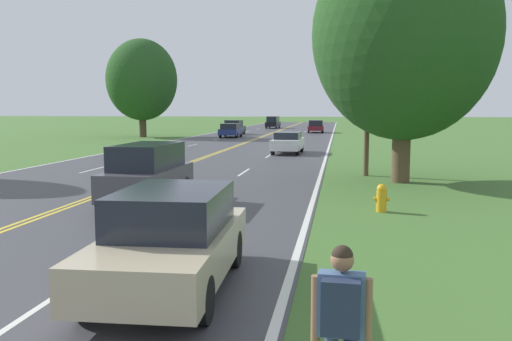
# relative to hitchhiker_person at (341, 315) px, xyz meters

# --- Properties ---
(hitchhiker_person) EXTENTS (0.58, 0.43, 1.71)m
(hitchhiker_person) POSITION_rel_hitchhiker_person_xyz_m (0.00, 0.00, 0.00)
(hitchhiker_person) COLOR #475175
(hitchhiker_person) RESTS_ON ground
(fire_hydrant) EXTENTS (0.46, 0.30, 0.82)m
(fire_hydrant) POSITION_rel_hitchhiker_person_xyz_m (1.19, 10.88, -0.63)
(fire_hydrant) COLOR gold
(fire_hydrant) RESTS_ON ground
(utility_pole_midground) EXTENTS (1.80, 0.24, 9.83)m
(utility_pole_midground) POSITION_rel_hitchhiker_person_xyz_m (1.12, 19.50, 4.03)
(utility_pole_midground) COLOR brown
(utility_pole_midground) RESTS_ON ground
(tree_left_verge) EXTENTS (7.34, 7.34, 10.19)m
(tree_left_verge) POSITION_rel_hitchhiker_person_xyz_m (-20.55, 49.52, 4.90)
(tree_left_verge) COLOR #473828
(tree_left_verge) RESTS_ON ground
(tree_mid_treeline) EXTENTS (7.31, 7.31, 10.13)m
(tree_mid_treeline) POSITION_rel_hitchhiker_person_xyz_m (2.42, 17.50, 4.86)
(tree_mid_treeline) COLOR brown
(tree_mid_treeline) RESTS_ON ground
(car_champagne_sedan_nearest) EXTENTS (2.06, 4.55, 1.66)m
(car_champagne_sedan_nearest) POSITION_rel_hitchhiker_person_xyz_m (-2.77, 3.45, -0.20)
(car_champagne_sedan_nearest) COLOR black
(car_champagne_sedan_nearest) RESTS_ON ground
(car_dark_grey_suv_approaching) EXTENTS (1.73, 4.27, 1.90)m
(car_dark_grey_suv_approaching) POSITION_rel_hitchhiker_person_xyz_m (-5.92, 10.98, -0.05)
(car_dark_grey_suv_approaching) COLOR black
(car_dark_grey_suv_approaching) RESTS_ON ground
(car_white_sedan_mid_near) EXTENTS (1.94, 4.49, 1.43)m
(car_white_sedan_mid_near) POSITION_rel_hitchhiker_person_xyz_m (-3.47, 30.99, -0.29)
(car_white_sedan_mid_near) COLOR black
(car_white_sedan_mid_near) RESTS_ON ground
(car_dark_blue_hatchback_mid_far) EXTENTS (1.91, 3.94, 1.45)m
(car_dark_blue_hatchback_mid_far) POSITION_rel_hitchhiker_person_xyz_m (-11.30, 50.44, -0.27)
(car_dark_blue_hatchback_mid_far) COLOR black
(car_dark_blue_hatchback_mid_far) RESTS_ON ground
(car_dark_green_sedan_receding) EXTENTS (2.08, 4.18, 1.66)m
(car_dark_green_sedan_receding) POSITION_rel_hitchhiker_person_xyz_m (-12.17, 56.58, -0.22)
(car_dark_green_sedan_receding) COLOR black
(car_dark_green_sedan_receding) RESTS_ON ground
(car_maroon_hatchback_distant) EXTENTS (2.12, 4.31, 1.55)m
(car_maroon_hatchback_distant) POSITION_rel_hitchhiker_person_xyz_m (-3.06, 62.76, -0.22)
(car_maroon_hatchback_distant) COLOR black
(car_maroon_hatchback_distant) RESTS_ON ground
(car_black_van_horizon) EXTENTS (1.87, 4.63, 1.81)m
(car_black_van_horizon) POSITION_rel_hitchhiker_person_xyz_m (-10.12, 76.70, -0.10)
(car_black_van_horizon) COLOR black
(car_black_van_horizon) RESTS_ON ground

